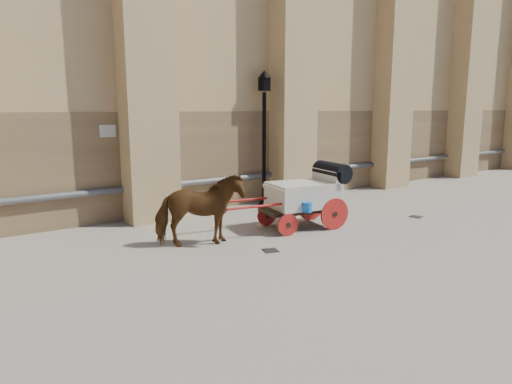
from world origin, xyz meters
TOP-DOWN VIEW (x-y plane):
  - ground at (0.00, 0.00)m, footprint 90.00×90.00m
  - horse at (-1.02, 0.69)m, footprint 2.14×1.47m
  - carriage at (2.13, 0.63)m, footprint 3.95×1.61m
  - street_lamp at (2.80, 3.55)m, footprint 0.40×0.40m
  - drain_grate_near at (0.08, -0.52)m, footprint 0.40×0.40m
  - drain_grate_far at (5.42, -0.34)m, footprint 0.39×0.39m

SIDE VIEW (x-z plane):
  - ground at x=0.00m, z-range 0.00..0.00m
  - drain_grate_near at x=0.08m, z-range 0.00..0.01m
  - drain_grate_far at x=5.42m, z-range 0.00..0.01m
  - horse at x=-1.02m, z-range 0.00..1.66m
  - carriage at x=2.13m, z-range 0.07..1.75m
  - street_lamp at x=2.80m, z-range 0.15..4.40m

